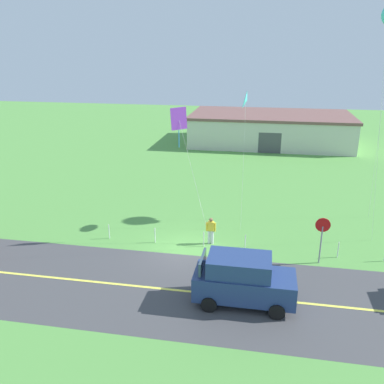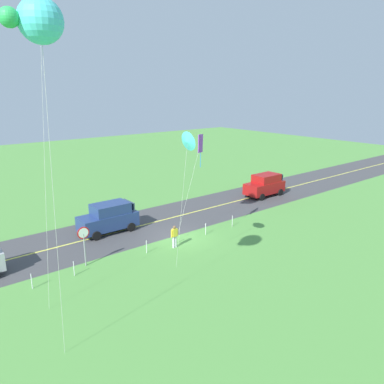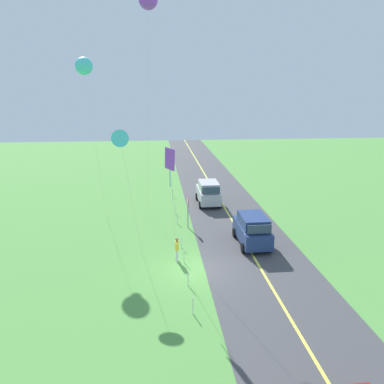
{
  "view_description": "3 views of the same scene",
  "coord_description": "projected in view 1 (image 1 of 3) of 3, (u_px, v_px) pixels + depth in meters",
  "views": [
    {
      "loc": [
        4.11,
        -20.25,
        10.73
      ],
      "look_at": [
        0.29,
        0.74,
        3.23
      ],
      "focal_mm": 38.55,
      "sensor_mm": 36.0,
      "label": 1
    },
    {
      "loc": [
        15.19,
        20.36,
        10.53
      ],
      "look_at": [
        0.56,
        2.11,
        4.07
      ],
      "focal_mm": 34.62,
      "sensor_mm": 36.0,
      "label": 2
    },
    {
      "loc": [
        -20.9,
        2.34,
        10.85
      ],
      "look_at": [
        -0.25,
        0.31,
        5.08
      ],
      "focal_mm": 34.9,
      "sensor_mm": 36.0,
      "label": 3
    }
  ],
  "objects": [
    {
      "name": "road_centre_stripe",
      "position": [
        168.0,
        289.0,
        19.33
      ],
      "size": [
        120.0,
        0.16,
        0.0
      ],
      "primitive_type": "cube",
      "color": "#E5E04C",
      "rests_on": "asphalt_road"
    },
    {
      "name": "fence_post_4",
      "position": [
        338.0,
        250.0,
        22.14
      ],
      "size": [
        0.05,
        0.05,
        0.9
      ],
      "primitive_type": "cylinder",
      "color": "silver",
      "rests_on": "ground"
    },
    {
      "name": "stop_sign",
      "position": [
        322.0,
        232.0,
        21.13
      ],
      "size": [
        0.76,
        0.08,
        2.56
      ],
      "color": "gray",
      "rests_on": "ground"
    },
    {
      "name": "person_adult_near",
      "position": [
        211.0,
        230.0,
        23.59
      ],
      "size": [
        0.58,
        0.22,
        1.6
      ],
      "rotation": [
        0.0,
        0.0,
        2.19
      ],
      "color": "silver",
      "rests_on": "ground"
    },
    {
      "name": "asphalt_road",
      "position": [
        168.0,
        289.0,
        19.33
      ],
      "size": [
        120.0,
        7.0,
        0.0
      ],
      "primitive_type": "cube",
      "color": "#424244",
      "rests_on": "ground"
    },
    {
      "name": "fence_post_0",
      "position": [
        109.0,
        232.0,
        24.34
      ],
      "size": [
        0.05,
        0.05,
        0.9
      ],
      "primitive_type": "cylinder",
      "color": "silver",
      "rests_on": "ground"
    },
    {
      "name": "fence_post_2",
      "position": [
        204.0,
        239.0,
        23.38
      ],
      "size": [
        0.05,
        0.05,
        0.9
      ],
      "primitive_type": "cylinder",
      "color": "silver",
      "rests_on": "ground"
    },
    {
      "name": "fence_post_3",
      "position": [
        245.0,
        242.0,
        22.99
      ],
      "size": [
        0.05,
        0.05,
        0.9
      ],
      "primitive_type": "cylinder",
      "color": "silver",
      "rests_on": "ground"
    },
    {
      "name": "kite_green_far",
      "position": [
        246.0,
        100.0,
        24.2
      ],
      "size": [
        0.47,
        1.65,
        8.38
      ],
      "color": "silver",
      "rests_on": "ground"
    },
    {
      "name": "warehouse_distant",
      "position": [
        270.0,
        128.0,
        48.35
      ],
      "size": [
        18.36,
        10.2,
        3.5
      ],
      "color": "beige",
      "rests_on": "ground"
    },
    {
      "name": "car_suv_foreground",
      "position": [
        243.0,
        279.0,
        18.0
      ],
      "size": [
        4.4,
        2.12,
        2.24
      ],
      "color": "navy",
      "rests_on": "ground"
    },
    {
      "name": "fence_post_1",
      "position": [
        155.0,
        235.0,
        23.87
      ],
      "size": [
        0.05,
        0.05,
        0.9
      ],
      "primitive_type": "cylinder",
      "color": "silver",
      "rests_on": "ground"
    },
    {
      "name": "kite_red_low",
      "position": [
        179.0,
        121.0,
        22.29
      ],
      "size": [
        2.34,
        0.72,
        7.73
      ],
      "color": "silver",
      "rests_on": "ground"
    },
    {
      "name": "ground_plane",
      "position": [
        185.0,
        251.0,
        23.06
      ],
      "size": [
        120.0,
        120.0,
        0.1
      ],
      "primitive_type": "cube",
      "color": "#549342"
    }
  ]
}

